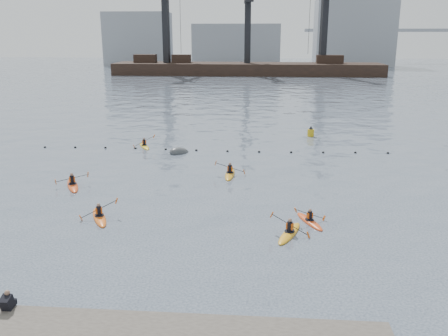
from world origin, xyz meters
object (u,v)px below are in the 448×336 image
at_px(mooring_buoy, 179,153).
at_px(kayaker_2, 73,185).
at_px(kayaker_0, 99,217).
at_px(kayaker_4, 310,221).
at_px(kayaker_1, 289,233).
at_px(nav_buoy, 311,133).
at_px(kayaker_5, 144,146).
at_px(kayaker_3, 230,173).

bearing_deg(mooring_buoy, kayaker_2, -119.94).
xyz_separation_m(kayaker_0, kayaker_4, (12.65, 0.36, -0.01)).
height_order(kayaker_1, nav_buoy, kayaker_1).
height_order(kayaker_0, mooring_buoy, kayaker_0).
height_order(kayaker_0, kayaker_5, kayaker_0).
height_order(kayaker_5, mooring_buoy, kayaker_5).
height_order(kayaker_4, kayaker_5, kayaker_5).
height_order(kayaker_0, nav_buoy, kayaker_0).
distance_m(kayaker_2, kayaker_4, 17.60).
height_order(kayaker_3, kayaker_5, kayaker_5).
bearing_deg(kayaker_1, nav_buoy, 102.59).
xyz_separation_m(kayaker_5, mooring_buoy, (3.89, -2.22, -0.10)).
distance_m(kayaker_0, kayaker_3, 12.19).
relative_size(kayaker_1, kayaker_4, 1.13).
distance_m(kayaker_3, nav_buoy, 17.21).
xyz_separation_m(kayaker_2, kayaker_5, (2.21, 12.81, -0.01)).
bearing_deg(kayaker_5, kayaker_1, -82.76).
distance_m(kayaker_4, mooring_buoy, 19.34).
xyz_separation_m(kayaker_2, nav_buoy, (19.11, 19.16, 0.29)).
bearing_deg(mooring_buoy, kayaker_1, -62.72).
distance_m(kayaker_0, kayaker_4, 12.66).
xyz_separation_m(kayaker_2, kayaker_4, (16.69, -5.59, -0.02)).
distance_m(kayaker_5, nav_buoy, 18.05).
relative_size(kayaker_4, nav_buoy, 2.30).
relative_size(kayaker_2, nav_buoy, 2.70).
bearing_deg(kayaker_5, kayaker_2, -125.64).
xyz_separation_m(mooring_buoy, nav_buoy, (13.01, 8.57, 0.40)).
relative_size(kayaker_2, mooring_buoy, 1.66).
xyz_separation_m(kayaker_3, mooring_buoy, (-5.21, 6.78, -0.11)).
relative_size(kayaker_1, nav_buoy, 2.58).
bearing_deg(kayaker_2, kayaker_4, -45.22).
relative_size(kayaker_3, kayaker_5, 1.12).
bearing_deg(kayaker_0, kayaker_1, -33.51).
bearing_deg(kayaker_0, kayaker_4, -24.36).
bearing_deg(mooring_buoy, kayaker_0, -97.11).
height_order(kayaker_5, nav_buoy, nav_buoy).
bearing_deg(kayaker_2, kayaker_0, -82.56).
height_order(kayaker_1, kayaker_3, kayaker_1).
bearing_deg(kayaker_0, nav_buoy, 33.04).
distance_m(kayaker_4, kayaker_5, 23.41).
height_order(kayaker_0, kayaker_4, kayaker_0).
relative_size(kayaker_4, mooring_buoy, 1.41).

